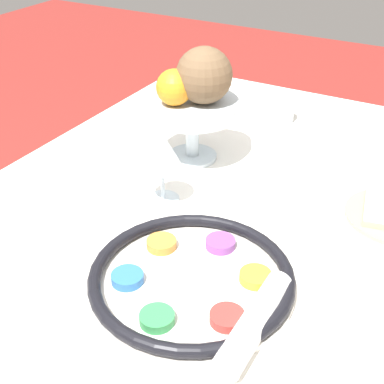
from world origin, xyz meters
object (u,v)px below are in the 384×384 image
at_px(fruit_stand, 192,112).
at_px(cup_near, 178,106).
at_px(seder_plate, 191,278).
at_px(napkin_roll, 255,322).
at_px(orange_fruit, 174,87).
at_px(coconut, 204,75).
at_px(wine_glass, 161,151).
at_px(cup_far, 280,110).

bearing_deg(fruit_stand, cup_near, 38.66).
distance_m(seder_plate, napkin_roll, 0.13).
xyz_separation_m(fruit_stand, napkin_roll, (-0.39, -0.32, -0.09)).
bearing_deg(seder_plate, orange_fruit, 34.41).
bearing_deg(cup_near, coconut, -136.18).
distance_m(fruit_stand, napkin_roll, 0.51).
xyz_separation_m(fruit_stand, cup_near, (0.17, 0.14, -0.08)).
bearing_deg(seder_plate, coconut, 25.85).
height_order(wine_glass, cup_near, wine_glass).
relative_size(seder_plate, cup_near, 4.52).
distance_m(napkin_roll, cup_near, 0.73).
bearing_deg(coconut, napkin_roll, -143.50).
xyz_separation_m(cup_near, cup_far, (0.10, -0.23, 0.00)).
distance_m(wine_glass, cup_far, 0.45).
relative_size(wine_glass, cup_far, 2.11).
bearing_deg(seder_plate, cup_near, 32.47).
bearing_deg(cup_far, wine_glass, 172.56).
relative_size(orange_fruit, coconut, 0.64).
bearing_deg(seder_plate, cup_far, 9.61).
bearing_deg(orange_fruit, cup_far, -20.16).
bearing_deg(napkin_roll, orange_fruit, 43.42).
height_order(coconut, napkin_roll, coconut).
bearing_deg(wine_glass, fruit_stand, 11.17).
height_order(cup_near, cup_far, same).
bearing_deg(cup_far, fruit_stand, 161.14).
bearing_deg(seder_plate, wine_glass, 42.08).
xyz_separation_m(seder_plate, napkin_roll, (-0.04, -0.12, 0.00)).
bearing_deg(napkin_roll, cup_near, 38.84).
xyz_separation_m(orange_fruit, cup_far, (0.31, -0.11, -0.14)).
bearing_deg(napkin_roll, cup_far, 18.78).
xyz_separation_m(seder_plate, cup_near, (0.53, 0.33, 0.01)).
bearing_deg(cup_near, seder_plate, -147.53).
relative_size(fruit_stand, orange_fruit, 2.65).
xyz_separation_m(wine_glass, orange_fruit, (0.14, 0.05, 0.06)).
bearing_deg(napkin_roll, wine_glass, 52.21).
bearing_deg(cup_far, napkin_roll, -161.22).
distance_m(coconut, napkin_roll, 0.52).
height_order(wine_glass, fruit_stand, wine_glass).
height_order(seder_plate, coconut, coconut).
bearing_deg(wine_glass, cup_far, -7.44).
xyz_separation_m(seder_plate, coconut, (0.36, 0.17, 0.17)).
distance_m(wine_glass, cup_near, 0.39).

